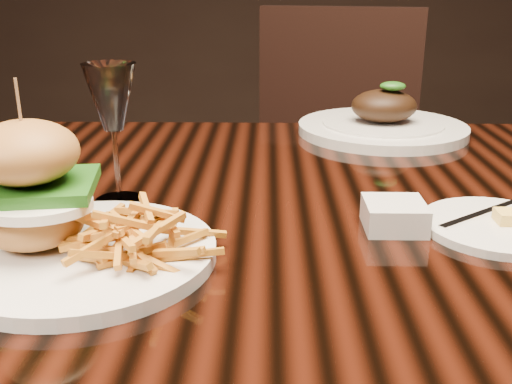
{
  "coord_description": "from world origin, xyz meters",
  "views": [
    {
      "loc": [
        -0.01,
        -0.73,
        1.02
      ],
      "look_at": [
        -0.02,
        -0.13,
        0.81
      ],
      "focal_mm": 42.0,
      "sensor_mm": 36.0,
      "label": 1
    }
  ],
  "objects_px": {
    "dining_table": "(273,255)",
    "wine_glass": "(112,102)",
    "far_dish": "(383,124)",
    "chair_far": "(329,161)",
    "burger_plate": "(70,218)"
  },
  "relations": [
    {
      "from": "dining_table",
      "to": "chair_far",
      "type": "relative_size",
      "value": 1.68
    },
    {
      "from": "chair_far",
      "to": "wine_glass",
      "type": "bearing_deg",
      "value": -98.0
    },
    {
      "from": "wine_glass",
      "to": "burger_plate",
      "type": "bearing_deg",
      "value": -92.19
    },
    {
      "from": "dining_table",
      "to": "far_dish",
      "type": "height_order",
      "value": "far_dish"
    },
    {
      "from": "dining_table",
      "to": "far_dish",
      "type": "bearing_deg",
      "value": 60.79
    },
    {
      "from": "chair_far",
      "to": "far_dish",
      "type": "bearing_deg",
      "value": -71.39
    },
    {
      "from": "far_dish",
      "to": "wine_glass",
      "type": "bearing_deg",
      "value": -137.53
    },
    {
      "from": "far_dish",
      "to": "chair_far",
      "type": "height_order",
      "value": "chair_far"
    },
    {
      "from": "far_dish",
      "to": "chair_far",
      "type": "distance_m",
      "value": 0.57
    },
    {
      "from": "burger_plate",
      "to": "chair_far",
      "type": "relative_size",
      "value": 0.29
    },
    {
      "from": "burger_plate",
      "to": "far_dish",
      "type": "height_order",
      "value": "burger_plate"
    },
    {
      "from": "wine_glass",
      "to": "chair_far",
      "type": "height_order",
      "value": "chair_far"
    },
    {
      "from": "dining_table",
      "to": "wine_glass",
      "type": "distance_m",
      "value": 0.29
    },
    {
      "from": "burger_plate",
      "to": "far_dish",
      "type": "relative_size",
      "value": 0.87
    },
    {
      "from": "wine_glass",
      "to": "far_dish",
      "type": "distance_m",
      "value": 0.56
    }
  ]
}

